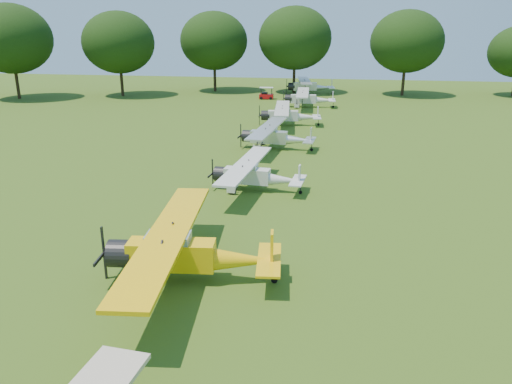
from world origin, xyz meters
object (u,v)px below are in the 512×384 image
aircraft_4 (274,135)px  aircraft_7 (309,85)px  aircraft_5 (288,114)px  aircraft_3 (254,174)px  aircraft_6 (307,98)px  golf_cart (266,95)px  aircraft_2 (185,251)px

aircraft_4 → aircraft_7: size_ratio=0.87×
aircraft_5 → aircraft_3: bearing=-94.8°
aircraft_3 → aircraft_5: aircraft_5 is taller
aircraft_6 → aircraft_3: bearing=-94.7°
golf_cart → aircraft_4: bearing=-83.0°
aircraft_5 → aircraft_7: bearing=83.6°
aircraft_4 → aircraft_5: bearing=94.3°
aircraft_3 → aircraft_5: 22.13m
aircraft_3 → golf_cart: bearing=101.4°
aircraft_3 → aircraft_4: bearing=95.1°
aircraft_5 → golf_cart: 20.12m
aircraft_3 → aircraft_4: (-0.32, 11.30, 0.08)m
aircraft_3 → golf_cart: 41.92m
aircraft_3 → aircraft_7: size_ratio=0.80×
aircraft_7 → aircraft_5: bearing=-98.7°
aircraft_5 → golf_cart: bearing=99.4°
aircraft_3 → aircraft_2: bearing=-89.4°
aircraft_4 → aircraft_5: (-0.13, 10.82, 0.02)m
aircraft_2 → aircraft_5: 34.12m
aircraft_2 → golf_cart: bearing=88.8°
aircraft_4 → aircraft_6: size_ratio=0.95×
aircraft_6 → golf_cart: 9.14m
aircraft_3 → aircraft_4: size_ratio=0.93×
aircraft_2 → aircraft_7: aircraft_7 is taller
golf_cart → aircraft_2: bearing=-87.7°
aircraft_2 → aircraft_5: size_ratio=1.11×
aircraft_3 → aircraft_6: size_ratio=0.89×
aircraft_2 → aircraft_4: size_ratio=1.13×
aircraft_2 → aircraft_7: 60.18m
aircraft_3 → aircraft_7: aircraft_7 is taller
aircraft_7 → aircraft_6: bearing=-94.7°
aircraft_4 → aircraft_7: bearing=93.5°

